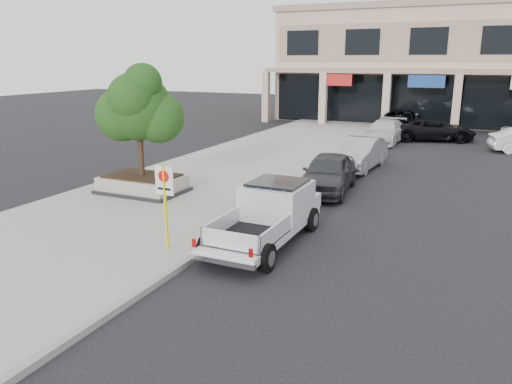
% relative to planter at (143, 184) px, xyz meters
% --- Properties ---
extents(ground, '(120.00, 120.00, 0.00)m').
position_rel_planter_xyz_m(ground, '(6.77, -3.22, -0.48)').
color(ground, black).
rests_on(ground, ground).
extents(sidewalk, '(8.00, 52.00, 0.15)m').
position_rel_planter_xyz_m(sidewalk, '(1.27, 2.78, -0.40)').
color(sidewalk, gray).
rests_on(sidewalk, ground).
extents(curb, '(0.20, 52.00, 0.15)m').
position_rel_planter_xyz_m(curb, '(5.22, 2.78, -0.40)').
color(curb, gray).
rests_on(curb, ground).
extents(planter, '(3.20, 2.20, 0.68)m').
position_rel_planter_xyz_m(planter, '(0.00, 0.00, 0.00)').
color(planter, black).
rests_on(planter, sidewalk).
extents(planter_tree, '(2.90, 2.55, 4.00)m').
position_rel_planter_xyz_m(planter_tree, '(0.13, 0.15, 2.94)').
color(planter_tree, black).
rests_on(planter_tree, planter).
extents(no_parking_sign, '(0.55, 0.09, 2.30)m').
position_rel_planter_xyz_m(no_parking_sign, '(4.31, -4.62, 1.16)').
color(no_parking_sign, yellow).
rests_on(no_parking_sign, sidewalk).
extents(hedge, '(1.10, 0.99, 0.93)m').
position_rel_planter_xyz_m(hedge, '(4.97, -0.62, 0.14)').
color(hedge, '#1C4012').
rests_on(hedge, sidewalk).
extents(pickup_truck, '(1.98, 5.27, 1.66)m').
position_rel_planter_xyz_m(pickup_truck, '(6.42, -2.85, 0.35)').
color(pickup_truck, silver).
rests_on(pickup_truck, ground).
extents(curb_car_a, '(2.23, 4.65, 1.53)m').
position_rel_planter_xyz_m(curb_car_a, '(6.35, 3.60, 0.29)').
color(curb_car_a, '#2E3133').
rests_on(curb_car_a, ground).
extents(curb_car_b, '(1.93, 4.65, 1.50)m').
position_rel_planter_xyz_m(curb_car_b, '(6.46, 8.37, 0.27)').
color(curb_car_b, '#979B9F').
rests_on(curb_car_b, ground).
extents(curb_car_c, '(2.28, 5.08, 1.45)m').
position_rel_planter_xyz_m(curb_car_c, '(6.06, 16.80, 0.25)').
color(curb_car_c, silver).
rests_on(curb_car_c, ground).
extents(curb_car_d, '(3.06, 6.07, 1.65)m').
position_rel_planter_xyz_m(curb_car_d, '(6.17, 21.64, 0.35)').
color(curb_car_d, black).
rests_on(curb_car_d, ground).
extents(lot_car_d, '(5.66, 3.82, 1.44)m').
position_rel_planter_xyz_m(lot_car_d, '(8.77, 19.07, 0.25)').
color(lot_car_d, black).
rests_on(lot_car_d, ground).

